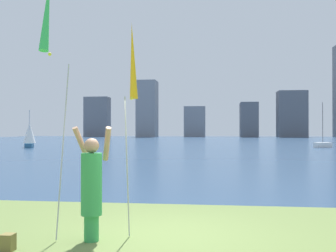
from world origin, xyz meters
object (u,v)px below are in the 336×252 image
at_px(kite_flag_left, 48,20).
at_px(kite_flag_right, 133,65).
at_px(person, 92,185).
at_px(bag, 8,242).
at_px(sailboat_0, 323,145).
at_px(sailboat_5, 29,135).

relative_size(kite_flag_left, kite_flag_right, 1.15).
relative_size(person, bag, 7.33).
bearing_deg(bag, kite_flag_right, 37.79).
bearing_deg(sailboat_0, kite_flag_left, -109.68).
distance_m(kite_flag_right, sailboat_0, 42.13).
distance_m(person, bag, 1.63).
bearing_deg(person, kite_flag_right, 41.31).
height_order(kite_flag_left, sailboat_5, kite_flag_left).
xyz_separation_m(kite_flag_right, sailboat_5, (-19.38, 35.47, -1.82)).
xyz_separation_m(sailboat_0, sailboat_5, (-32.82, -4.35, 1.08)).
height_order(sailboat_0, sailboat_5, sailboat_0).
bearing_deg(sailboat_5, kite_flag_left, -63.60).
height_order(person, sailboat_0, sailboat_0).
relative_size(kite_flag_left, bag, 16.58).
xyz_separation_m(kite_flag_right, sailboat_0, (13.44, 39.82, -2.90)).
distance_m(kite_flag_right, bag, 3.82).
bearing_deg(kite_flag_left, sailboat_0, 70.32).
bearing_deg(bag, person, 32.47).
height_order(kite_flag_right, bag, kite_flag_right).
distance_m(person, sailboat_0, 42.83).
relative_size(person, kite_flag_right, 0.51).
bearing_deg(sailboat_5, kite_flag_right, -61.35).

